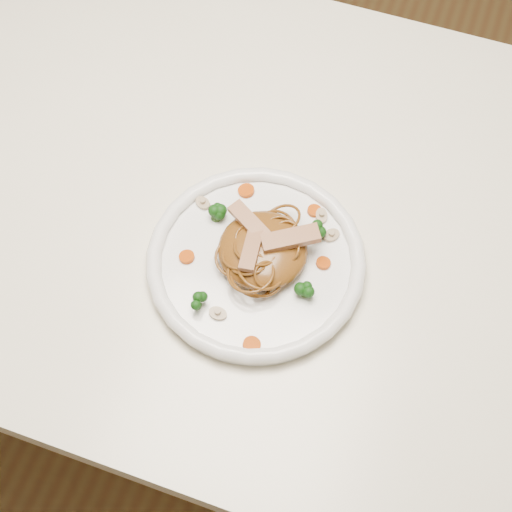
% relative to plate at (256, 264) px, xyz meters
% --- Properties ---
extents(ground, '(4.00, 4.00, 0.00)m').
position_rel_plate_xyz_m(ground, '(-0.08, 0.10, -0.76)').
color(ground, brown).
rests_on(ground, ground).
extents(table, '(1.20, 0.80, 0.75)m').
position_rel_plate_xyz_m(table, '(-0.08, 0.10, -0.11)').
color(table, white).
rests_on(table, ground).
extents(plate, '(0.32, 0.32, 0.02)m').
position_rel_plate_xyz_m(plate, '(0.00, 0.00, 0.00)').
color(plate, white).
rests_on(plate, table).
extents(noodle_mound, '(0.13, 0.13, 0.04)m').
position_rel_plate_xyz_m(noodle_mound, '(0.01, 0.01, 0.02)').
color(noodle_mound, brown).
rests_on(noodle_mound, plate).
extents(chicken_a, '(0.08, 0.06, 0.01)m').
position_rel_plate_xyz_m(chicken_a, '(0.04, 0.03, 0.05)').
color(chicken_a, tan).
rests_on(chicken_a, noodle_mound).
extents(chicken_b, '(0.06, 0.05, 0.01)m').
position_rel_plate_xyz_m(chicken_b, '(-0.02, 0.03, 0.05)').
color(chicken_b, tan).
rests_on(chicken_b, noodle_mound).
extents(chicken_c, '(0.03, 0.06, 0.01)m').
position_rel_plate_xyz_m(chicken_c, '(-0.00, -0.01, 0.05)').
color(chicken_c, tan).
rests_on(chicken_c, noodle_mound).
extents(broccoli_0, '(0.03, 0.03, 0.03)m').
position_rel_plate_xyz_m(broccoli_0, '(0.06, 0.06, 0.02)').
color(broccoli_0, '#14480F').
rests_on(broccoli_0, plate).
extents(broccoli_1, '(0.03, 0.03, 0.03)m').
position_rel_plate_xyz_m(broccoli_1, '(-0.07, 0.04, 0.02)').
color(broccoli_1, '#14480F').
rests_on(broccoli_1, plate).
extents(broccoli_2, '(0.03, 0.03, 0.03)m').
position_rel_plate_xyz_m(broccoli_2, '(-0.05, -0.08, 0.02)').
color(broccoli_2, '#14480F').
rests_on(broccoli_2, plate).
extents(broccoli_3, '(0.03, 0.03, 0.03)m').
position_rel_plate_xyz_m(broccoli_3, '(0.07, -0.02, 0.02)').
color(broccoli_3, '#14480F').
rests_on(broccoli_3, plate).
extents(carrot_0, '(0.02, 0.02, 0.00)m').
position_rel_plate_xyz_m(carrot_0, '(0.05, 0.10, 0.01)').
color(carrot_0, '#BC4406').
rests_on(carrot_0, plate).
extents(carrot_1, '(0.03, 0.03, 0.00)m').
position_rel_plate_xyz_m(carrot_1, '(-0.09, -0.03, 0.01)').
color(carrot_1, '#BC4406').
rests_on(carrot_1, plate).
extents(carrot_2, '(0.02, 0.02, 0.00)m').
position_rel_plate_xyz_m(carrot_2, '(0.08, 0.02, 0.01)').
color(carrot_2, '#BC4406').
rests_on(carrot_2, plate).
extents(carrot_3, '(0.02, 0.02, 0.00)m').
position_rel_plate_xyz_m(carrot_3, '(-0.05, 0.10, 0.01)').
color(carrot_3, '#BC4406').
rests_on(carrot_3, plate).
extents(carrot_4, '(0.03, 0.03, 0.00)m').
position_rel_plate_xyz_m(carrot_4, '(0.03, -0.11, 0.01)').
color(carrot_4, '#BC4406').
rests_on(carrot_4, plate).
extents(mushroom_0, '(0.02, 0.02, 0.01)m').
position_rel_plate_xyz_m(mushroom_0, '(-0.02, -0.09, 0.01)').
color(mushroom_0, '#C2B491').
rests_on(mushroom_0, plate).
extents(mushroom_1, '(0.03, 0.03, 0.01)m').
position_rel_plate_xyz_m(mushroom_1, '(0.08, 0.07, 0.01)').
color(mushroom_1, '#C2B491').
rests_on(mushroom_1, plate).
extents(mushroom_2, '(0.03, 0.03, 0.01)m').
position_rel_plate_xyz_m(mushroom_2, '(-0.10, 0.06, 0.01)').
color(mushroom_2, '#C2B491').
rests_on(mushroom_2, plate).
extents(mushroom_3, '(0.03, 0.03, 0.01)m').
position_rel_plate_xyz_m(mushroom_3, '(0.06, 0.09, 0.01)').
color(mushroom_3, '#C2B491').
rests_on(mushroom_3, plate).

